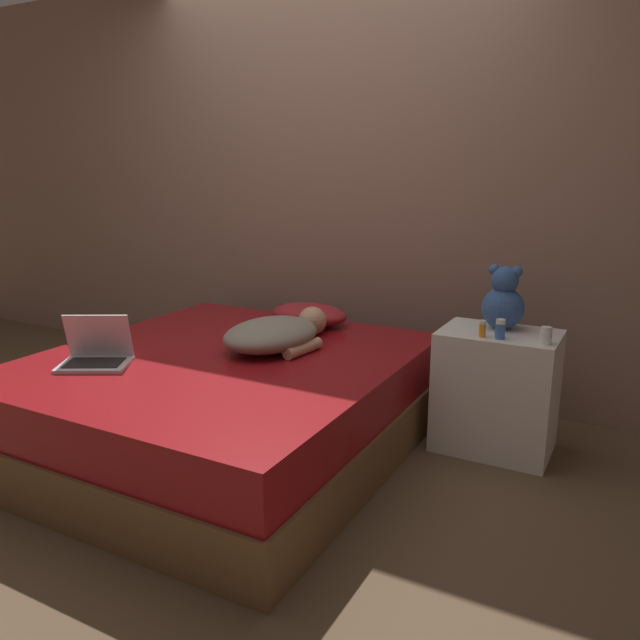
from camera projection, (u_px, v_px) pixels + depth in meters
ground_plane at (226, 446)px, 3.18m from camera, size 12.00×12.00×0.00m
wall_back at (335, 180)px, 3.90m from camera, size 8.00×0.06×2.60m
bed at (224, 402)px, 3.12m from camera, size 1.72×1.86×0.48m
nightstand at (496, 391)px, 3.09m from camera, size 0.56×0.40×0.61m
pillow at (309, 314)px, 3.64m from camera, size 0.47×0.30×0.12m
person_lying at (276, 333)px, 3.18m from camera, size 0.48×0.72×0.16m
laptop at (96, 353)px, 2.92m from camera, size 0.38×0.35×0.23m
teddy_bear at (503, 301)px, 3.05m from camera, size 0.21×0.21×0.32m
bottle_white at (546, 336)px, 2.81m from camera, size 0.05×0.05×0.08m
bottle_blue at (500, 329)px, 2.89m from camera, size 0.05×0.05×0.09m
bottle_orange at (482, 329)px, 2.92m from camera, size 0.03×0.03×0.08m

